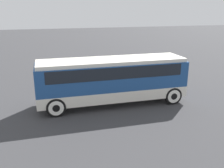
% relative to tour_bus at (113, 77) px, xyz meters
% --- Properties ---
extents(ground_plane, '(120.00, 120.00, 0.00)m').
position_rel_tour_bus_xyz_m(ground_plane, '(-0.10, 0.00, -1.81)').
color(ground_plane, '#38383A').
extents(tour_bus, '(9.50, 2.56, 2.99)m').
position_rel_tour_bus_xyz_m(tour_bus, '(0.00, 0.00, 0.00)').
color(tour_bus, silver).
rests_on(tour_bus, ground_plane).
extents(parked_car_near, '(4.46, 1.90, 1.30)m').
position_rel_tour_bus_xyz_m(parked_car_near, '(2.80, 7.99, -1.16)').
color(parked_car_near, navy).
rests_on(parked_car_near, ground_plane).
extents(parked_car_mid, '(4.34, 1.96, 1.31)m').
position_rel_tour_bus_xyz_m(parked_car_mid, '(4.34, 5.74, -1.15)').
color(parked_car_mid, silver).
rests_on(parked_car_mid, ground_plane).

